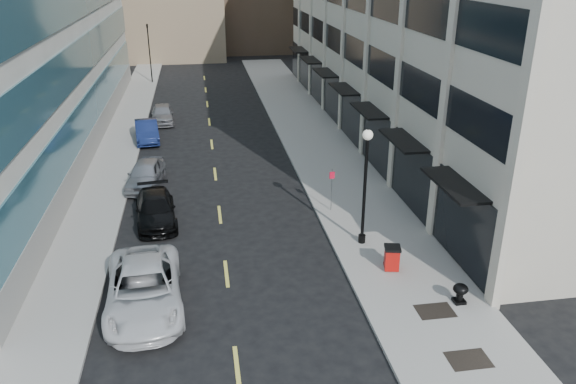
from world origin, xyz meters
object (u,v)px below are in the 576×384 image
object	(u,v)px
car_white_van	(144,289)
car_silver_sedan	(146,174)
car_blue_sedan	(147,131)
lamppost	(365,177)
sign_post	(332,184)
urn_planter	(460,291)
car_grey_sedan	(162,114)
car_black_pickup	(156,209)
traffic_signal	(147,28)
trash_bin	(392,257)

from	to	relation	value
car_white_van	car_silver_sedan	bearing A→B (deg)	90.01
car_blue_sedan	lamppost	world-z (taller)	lamppost
sign_post	urn_planter	size ratio (longest dim) A/B	2.85
car_white_van	car_grey_sedan	world-z (taller)	car_white_van
car_black_pickup	car_silver_sedan	xyz separation A→B (m)	(-0.84, 4.97, 0.07)
car_grey_sedan	traffic_signal	bearing A→B (deg)	93.48
trash_bin	lamppost	world-z (taller)	lamppost
car_silver_sedan	trash_bin	xyz separation A→B (m)	(11.00, -11.60, -0.03)
car_silver_sedan	car_grey_sedan	world-z (taller)	car_silver_sedan
traffic_signal	urn_planter	xyz separation A→B (m)	(14.24, -43.80, -5.08)
car_silver_sedan	sign_post	distance (m)	11.21
car_blue_sedan	sign_post	bearing A→B (deg)	-60.62
car_black_pickup	car_grey_sedan	xyz separation A→B (m)	(-0.50, 18.71, 0.05)
traffic_signal	car_blue_sedan	world-z (taller)	traffic_signal
trash_bin	urn_planter	bearing A→B (deg)	-44.94
urn_planter	car_blue_sedan	bearing A→B (deg)	119.72
urn_planter	car_white_van	bearing A→B (deg)	171.43
car_white_van	car_silver_sedan	size ratio (longest dim) A/B	1.35
car_white_van	traffic_signal	bearing A→B (deg)	89.32
car_blue_sedan	trash_bin	size ratio (longest dim) A/B	4.15
car_black_pickup	trash_bin	size ratio (longest dim) A/B	4.38
car_blue_sedan	trash_bin	xyz separation A→B (m)	(11.56, -20.57, -0.01)
car_silver_sedan	urn_planter	xyz separation A→B (m)	(12.78, -14.41, -0.12)
sign_post	trash_bin	bearing A→B (deg)	-82.40
car_white_van	car_grey_sedan	bearing A→B (deg)	87.27
car_silver_sedan	lamppost	world-z (taller)	lamppost
car_grey_sedan	lamppost	xyz separation A→B (m)	(10.10, -22.77, 2.68)
car_white_van	car_black_pickup	bearing A→B (deg)	86.19
car_black_pickup	urn_planter	xyz separation A→B (m)	(11.94, -9.44, -0.05)
sign_post	car_silver_sedan	bearing A→B (deg)	149.04
car_white_van	trash_bin	bearing A→B (deg)	1.84
car_silver_sedan	car_blue_sedan	world-z (taller)	car_silver_sedan
car_black_pickup	car_blue_sedan	distance (m)	14.01
car_black_pickup	sign_post	bearing A→B (deg)	-8.01
traffic_signal	car_black_pickup	world-z (taller)	traffic_signal
car_grey_sedan	lamppost	distance (m)	25.06
traffic_signal	car_grey_sedan	world-z (taller)	traffic_signal
car_white_van	car_blue_sedan	size ratio (longest dim) A/B	1.35
car_silver_sedan	sign_post	size ratio (longest dim) A/B	1.95
car_grey_sedan	lamppost	bearing A→B (deg)	-69.17
car_white_van	car_black_pickup	distance (m)	7.64
traffic_signal	car_silver_sedan	distance (m)	29.84
lamppost	traffic_signal	bearing A→B (deg)	107.21
car_blue_sedan	car_grey_sedan	size ratio (longest dim) A/B	1.04
car_black_pickup	car_silver_sedan	size ratio (longest dim) A/B	1.06
lamppost	car_blue_sedan	bearing A→B (deg)	121.44
traffic_signal	urn_planter	bearing A→B (deg)	-71.99
car_black_pickup	urn_planter	size ratio (longest dim) A/B	5.89
car_white_van	car_silver_sedan	xyz separation A→B (m)	(-0.84, 12.61, -0.08)
car_silver_sedan	car_blue_sedan	bearing A→B (deg)	101.57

